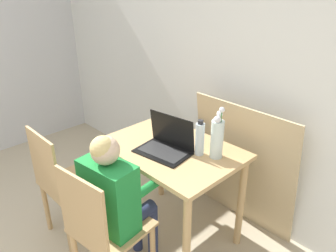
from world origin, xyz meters
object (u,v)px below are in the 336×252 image
at_px(chair_occupied, 103,230).
at_px(laptop, 166,143).
at_px(chair_spare, 65,183).
at_px(person_seated, 116,194).
at_px(water_bottle, 200,139).
at_px(flower_vase, 217,137).

bearing_deg(chair_occupied, laptop, -91.40).
relative_size(chair_spare, person_seated, 0.85).
xyz_separation_m(chair_occupied, laptop, (-0.06, 0.57, 0.34)).
xyz_separation_m(chair_spare, person_seated, (0.57, 0.05, 0.19)).
bearing_deg(water_bottle, flower_vase, 28.79).
xyz_separation_m(chair_spare, laptop, (0.53, 0.50, 0.34)).
height_order(chair_occupied, flower_vase, flower_vase).
height_order(person_seated, water_bottle, person_seated).
distance_m(chair_occupied, flower_vase, 0.89).
bearing_deg(flower_vase, chair_spare, -140.20).
distance_m(laptop, flower_vase, 0.34).
xyz_separation_m(chair_spare, flower_vase, (0.81, 0.67, 0.43)).
xyz_separation_m(chair_occupied, water_bottle, (0.12, 0.69, 0.40)).
bearing_deg(laptop, chair_occupied, -92.34).
distance_m(person_seated, laptop, 0.48).
bearing_deg(chair_occupied, chair_spare, -14.08).
relative_size(chair_occupied, flower_vase, 2.58).
height_order(chair_spare, water_bottle, water_bottle).
bearing_deg(person_seated, water_bottle, -110.98).
height_order(flower_vase, water_bottle, flower_vase).
bearing_deg(water_bottle, person_seated, -103.64).
bearing_deg(chair_occupied, water_bottle, -107.52).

